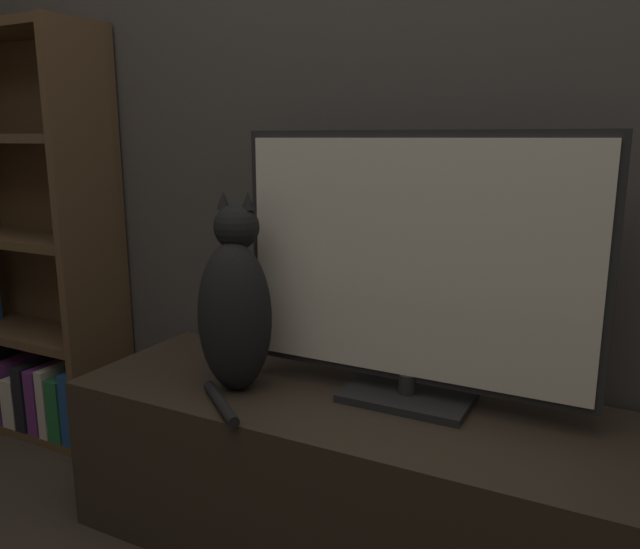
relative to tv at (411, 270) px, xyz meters
name	(u,v)px	position (x,y,z in m)	size (l,w,h in m)	color
wall_back	(419,52)	(-0.08, 0.24, 0.53)	(4.80, 0.05, 2.60)	#47423D
tv_stand	(366,480)	(-0.08, -0.06, -0.55)	(1.57, 0.51, 0.43)	#33281E
tv	(411,270)	(0.00, 0.00, 0.00)	(0.90, 0.19, 0.67)	black
cat	(236,308)	(-0.43, -0.13, -0.12)	(0.25, 0.32, 0.52)	black
bookshelf	(40,273)	(-1.46, 0.09, -0.17)	(0.66, 0.28, 1.44)	brown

